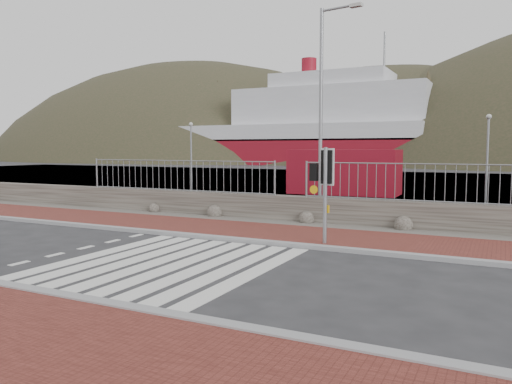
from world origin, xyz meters
The scene contains 15 objects.
ground centered at (0.00, 0.00, 0.00)m, with size 220.00×220.00×0.00m, color #28282B.
sidewalk_far centered at (0.00, 4.50, 0.04)m, with size 40.00×3.00×0.08m, color brown.
kerb_near centered at (0.00, -3.00, 0.05)m, with size 40.00×0.25×0.12m, color gray.
kerb_far centered at (0.00, 3.00, 0.05)m, with size 40.00×0.25×0.12m, color gray.
zebra_crossing centered at (0.00, 0.00, 0.01)m, with size 4.62×5.60×0.01m.
gravel_strip centered at (0.00, 6.50, 0.03)m, with size 40.00×1.50×0.06m, color #59544C.
stone_wall centered at (0.00, 7.30, 0.45)m, with size 40.00×0.60×0.90m, color #443F38.
railing centered at (0.00, 7.15, 1.82)m, with size 18.07×0.07×1.22m.
quay centered at (0.00, 27.90, 0.00)m, with size 120.00×40.00×0.50m, color #4C4C4F.
water centered at (0.00, 62.90, 0.00)m, with size 220.00×50.00×0.05m, color #3F4C54.
ferry centered at (-24.65, 67.90, 5.36)m, with size 50.00×16.00×20.00m.
hills_backdrop centered at (6.74, 87.90, -23.05)m, with size 254.00×90.00×100.00m.
traffic_signal_far centered at (2.47, 3.49, 1.89)m, with size 0.63×0.25×2.61m.
streetlight centered at (0.89, 8.08, 4.20)m, with size 1.58×0.44×7.47m.
shipping_container centered at (-1.40, 18.45, 1.26)m, with size 6.04×2.52×2.52m, color maroon.
Camera 1 is at (6.68, -8.99, 2.58)m, focal length 35.00 mm.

